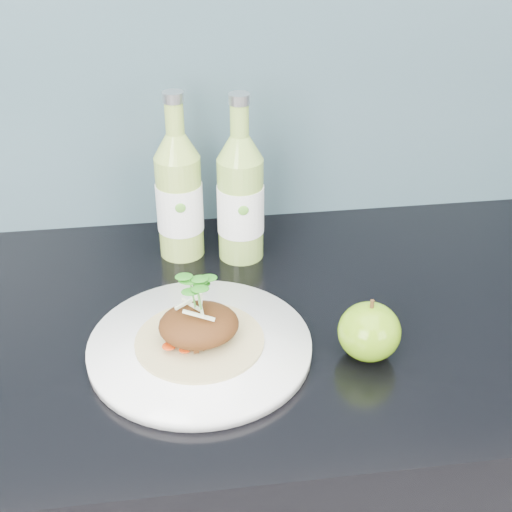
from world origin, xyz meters
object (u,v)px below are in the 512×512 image
at_px(dinner_plate, 200,347).
at_px(cider_bottle_left, 179,196).
at_px(green_apple, 369,332).
at_px(cider_bottle_right, 240,198).

relative_size(dinner_plate, cider_bottle_left, 1.14).
relative_size(green_apple, cider_bottle_right, 0.35).
relative_size(cider_bottle_left, cider_bottle_right, 1.00).
height_order(dinner_plate, cider_bottle_left, cider_bottle_left).
height_order(cider_bottle_left, cider_bottle_right, same).
relative_size(green_apple, cider_bottle_left, 0.35).
distance_m(dinner_plate, cider_bottle_right, 0.26).
distance_m(dinner_plate, cider_bottle_left, 0.27).
bearing_deg(green_apple, cider_bottle_right, 115.81).
bearing_deg(cider_bottle_left, cider_bottle_right, -36.32).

